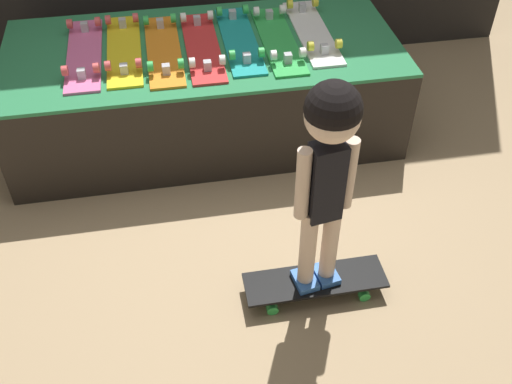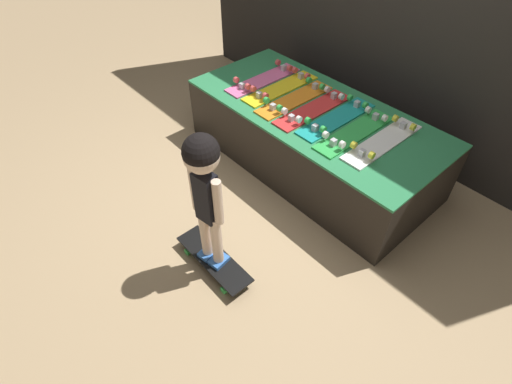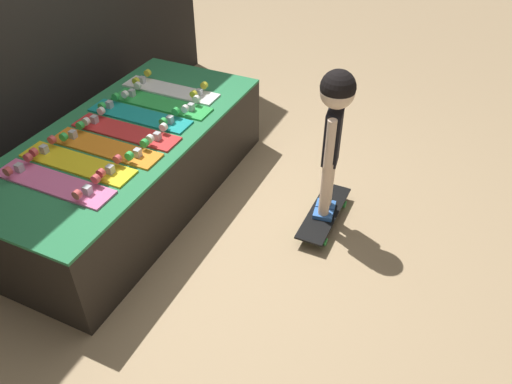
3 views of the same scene
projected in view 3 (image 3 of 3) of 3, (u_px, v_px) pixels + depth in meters
name	position (u px, v px, depth m)	size (l,w,h in m)	color
ground_plane	(202.00, 219.00, 3.51)	(16.00, 16.00, 0.00)	tan
display_rack	(129.00, 166.00, 3.52)	(2.21, 1.01, 0.57)	black
skateboard_pink_on_rack	(53.00, 182.00, 2.88)	(0.19, 0.77, 0.09)	pink
skateboard_yellow_on_rack	(77.00, 162.00, 3.04)	(0.19, 0.77, 0.09)	yellow
skateboard_orange_on_rack	(105.00, 146.00, 3.17)	(0.19, 0.77, 0.09)	orange
skateboard_red_on_rack	(126.00, 130.00, 3.32)	(0.19, 0.77, 0.09)	red
skateboard_teal_on_rack	(139.00, 115.00, 3.49)	(0.19, 0.77, 0.09)	teal
skateboard_green_on_rack	(161.00, 103.00, 3.63)	(0.19, 0.77, 0.09)	green
skateboard_white_on_rack	(170.00, 89.00, 3.80)	(0.19, 0.77, 0.09)	white
skateboard_on_floor	(324.00, 213.00, 3.45)	(0.65, 0.19, 0.09)	black
child	(335.00, 119.00, 2.98)	(0.25, 0.21, 1.04)	#3870C6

